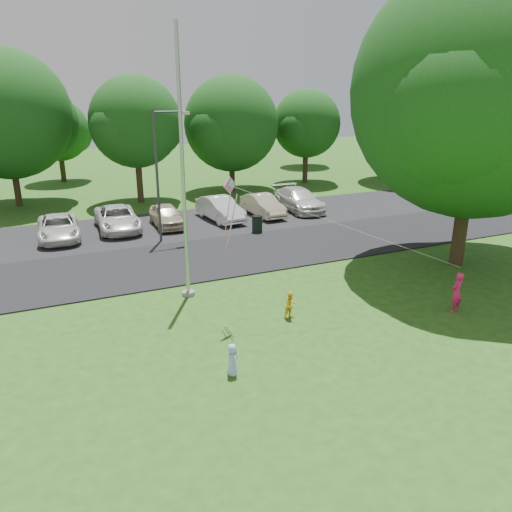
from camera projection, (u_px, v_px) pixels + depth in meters
name	position (u px, v px, depth m)	size (l,w,h in m)	color
ground	(331.00, 331.00, 16.89)	(120.00, 120.00, 0.00)	#255516
park_road	(233.00, 254.00, 24.65)	(60.00, 6.00, 0.06)	black
parking_strip	(193.00, 223.00, 30.27)	(42.00, 7.00, 0.06)	black
flagpole	(184.00, 192.00, 18.51)	(0.50, 0.50, 10.00)	#B7BABF
street_lamp	(162.00, 164.00, 25.51)	(1.93, 0.27, 6.87)	#3F3F44
trash_can	(257.00, 224.00, 28.24)	(0.62, 0.62, 0.99)	black
big_tree	(478.00, 99.00, 20.87)	(11.23, 10.70, 13.04)	#332316
tree_row	(175.00, 118.00, 36.61)	(64.35, 11.94, 10.88)	#332316
horizon_trees	(173.00, 128.00, 46.36)	(77.46, 7.20, 7.02)	#332316
parked_cars	(191.00, 212.00, 30.05)	(17.31, 5.35, 1.45)	silver
woman	(457.00, 292.00, 18.12)	(0.56, 0.37, 1.54)	#F22063
child_yellow	(291.00, 305.00, 17.70)	(0.49, 0.38, 1.00)	yellow
child_blue	(232.00, 360.00, 14.16)	(0.48, 0.31, 0.98)	#A6C0FF
kite	(238.00, 201.00, 16.40)	(7.97, 3.03, 3.36)	pink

